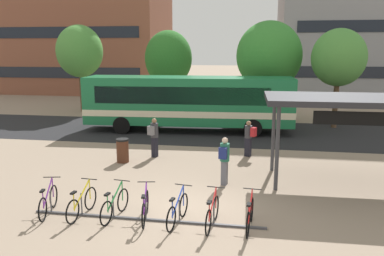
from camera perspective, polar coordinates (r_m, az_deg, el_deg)
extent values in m
plane|color=gray|center=(11.99, -0.96, -12.20)|extent=(200.00, 200.00, 0.00)
cube|color=#232326|center=(22.90, 4.11, -0.58)|extent=(80.00, 7.20, 0.01)
cube|color=#196B3D|center=(22.82, -0.50, 4.11)|extent=(12.12, 3.18, 2.70)
cube|color=beige|center=(22.91, -0.50, 2.50)|extent=(12.14, 3.20, 0.36)
cube|color=black|center=(22.72, 13.37, 6.63)|extent=(1.12, 2.34, 0.40)
cube|color=black|center=(22.87, 14.59, 4.43)|extent=(0.19, 2.19, 1.40)
cube|color=black|center=(24.03, -0.87, 5.46)|extent=(9.83, 0.58, 0.97)
cube|color=black|center=(21.58, -1.68, 4.75)|extent=(9.83, 0.58, 0.97)
cylinder|color=black|center=(24.04, 8.67, 1.10)|extent=(1.01, 0.35, 1.00)
cylinder|color=black|center=(21.78, 8.92, 0.00)|extent=(1.01, 0.35, 1.00)
cylinder|color=black|center=(24.84, -8.74, 1.44)|extent=(1.01, 0.35, 1.00)
cylinder|color=black|center=(22.66, -10.22, 0.41)|extent=(1.01, 0.35, 1.00)
cube|color=#47474C|center=(11.52, -6.75, -13.17)|extent=(6.83, 0.13, 0.06)
cylinder|color=#47474C|center=(12.49, -19.99, -10.20)|extent=(0.04, 0.04, 0.70)
cylinder|color=#47474C|center=(12.06, -15.88, -10.73)|extent=(0.04, 0.04, 0.70)
cylinder|color=#47474C|center=(11.69, -11.47, -11.24)|extent=(0.04, 0.04, 0.70)
cylinder|color=#47474C|center=(11.39, -6.79, -11.71)|extent=(0.04, 0.04, 0.70)
cylinder|color=#47474C|center=(11.17, -1.87, -12.12)|extent=(0.04, 0.04, 0.70)
cylinder|color=#47474C|center=(11.03, 3.22, -12.45)|extent=(0.04, 0.04, 0.70)
cylinder|color=#47474C|center=(10.98, 8.42, -12.69)|extent=(0.04, 0.04, 0.70)
torus|color=black|center=(12.94, -19.62, -9.40)|extent=(0.19, 0.70, 0.70)
torus|color=black|center=(12.04, -21.04, -11.11)|extent=(0.19, 0.70, 0.70)
cube|color=#702893|center=(12.39, -20.38, -8.84)|extent=(0.22, 0.91, 0.58)
cylinder|color=#702893|center=(12.03, -20.99, -9.77)|extent=(0.04, 0.04, 0.55)
cube|color=black|center=(11.94, -21.08, -8.59)|extent=(0.14, 0.24, 0.05)
cylinder|color=#702893|center=(12.81, -19.74, -8.12)|extent=(0.04, 0.04, 0.65)
cylinder|color=black|center=(12.72, -19.84, -6.79)|extent=(0.51, 0.13, 0.03)
torus|color=black|center=(12.44, -14.64, -9.95)|extent=(0.11, 0.71, 0.70)
torus|color=black|center=(11.63, -17.10, -11.66)|extent=(0.11, 0.71, 0.70)
cube|color=yellow|center=(11.93, -15.86, -9.35)|extent=(0.11, 0.92, 0.58)
cylinder|color=yellow|center=(11.61, -16.92, -10.28)|extent=(0.03, 0.03, 0.55)
cube|color=black|center=(11.51, -17.00, -9.06)|extent=(0.12, 0.23, 0.05)
cylinder|color=yellow|center=(12.31, -14.77, -8.62)|extent=(0.03, 0.03, 0.65)
cylinder|color=black|center=(12.21, -14.84, -7.24)|extent=(0.52, 0.07, 0.03)
torus|color=black|center=(12.11, -10.09, -10.34)|extent=(0.14, 0.70, 0.70)
torus|color=black|center=(11.28, -12.46, -12.14)|extent=(0.14, 0.70, 0.70)
cube|color=#1E7F38|center=(11.59, -11.24, -9.74)|extent=(0.15, 0.92, 0.58)
cylinder|color=#1E7F38|center=(11.26, -12.27, -10.72)|extent=(0.03, 0.03, 0.55)
cube|color=black|center=(11.17, -12.32, -9.46)|extent=(0.13, 0.23, 0.05)
cylinder|color=#1E7F38|center=(11.98, -10.18, -8.98)|extent=(0.04, 0.04, 0.65)
cylinder|color=black|center=(11.87, -10.24, -7.57)|extent=(0.52, 0.10, 0.03)
torus|color=black|center=(11.89, -6.63, -10.67)|extent=(0.17, 0.70, 0.70)
torus|color=black|center=(10.95, -7.13, -12.69)|extent=(0.17, 0.70, 0.70)
cube|color=#702893|center=(11.32, -6.90, -10.14)|extent=(0.20, 0.91, 0.58)
cylinder|color=#702893|center=(10.94, -7.11, -11.22)|extent=(0.03, 0.03, 0.55)
cube|color=black|center=(10.84, -7.15, -9.93)|extent=(0.14, 0.23, 0.05)
cylinder|color=#702893|center=(11.75, -6.68, -9.29)|extent=(0.04, 0.04, 0.65)
cylinder|color=black|center=(11.64, -6.71, -7.85)|extent=(0.52, 0.12, 0.03)
torus|color=black|center=(11.58, -1.24, -11.22)|extent=(0.15, 0.70, 0.70)
torus|color=black|center=(10.70, -3.08, -13.23)|extent=(0.15, 0.70, 0.70)
cube|color=#1E3DB2|center=(11.03, -2.09, -10.66)|extent=(0.17, 0.91, 0.58)
cylinder|color=#1E3DB2|center=(10.68, -2.90, -11.73)|extent=(0.03, 0.03, 0.55)
cube|color=black|center=(10.58, -2.91, -10.42)|extent=(0.13, 0.23, 0.05)
cylinder|color=#1E3DB2|center=(11.44, -1.28, -9.81)|extent=(0.04, 0.04, 0.65)
cylinder|color=black|center=(11.33, -1.29, -8.33)|extent=(0.52, 0.11, 0.03)
torus|color=black|center=(11.42, 3.53, -11.57)|extent=(0.11, 0.70, 0.70)
torus|color=black|center=(10.51, 2.41, -13.70)|extent=(0.11, 0.70, 0.70)
cube|color=red|center=(10.86, 3.03, -11.04)|extent=(0.12, 0.92, 0.58)
cylinder|color=red|center=(10.49, 2.54, -12.17)|extent=(0.03, 0.03, 0.55)
cube|color=black|center=(10.39, 2.55, -10.84)|extent=(0.12, 0.23, 0.05)
cylinder|color=red|center=(11.28, 3.53, -10.14)|extent=(0.03, 0.03, 0.65)
cylinder|color=black|center=(11.17, 3.55, -8.65)|extent=(0.52, 0.08, 0.03)
torus|color=black|center=(11.40, 8.74, -11.73)|extent=(0.10, 0.71, 0.70)
torus|color=black|center=(10.48, 8.19, -13.91)|extent=(0.10, 0.71, 0.70)
cube|color=red|center=(10.83, 8.54, -11.22)|extent=(0.11, 0.92, 0.58)
cylinder|color=red|center=(10.46, 8.29, -12.37)|extent=(0.03, 0.03, 0.55)
cube|color=black|center=(10.35, 8.34, -11.04)|extent=(0.12, 0.23, 0.05)
cylinder|color=red|center=(11.26, 8.78, -10.30)|extent=(0.03, 0.03, 0.65)
cylinder|color=black|center=(11.15, 8.83, -8.81)|extent=(0.52, 0.07, 0.03)
cylinder|color=#38383D|center=(13.60, 12.39, -2.95)|extent=(0.14, 0.14, 2.97)
cylinder|color=#38383D|center=(15.74, 11.83, -0.94)|extent=(0.14, 0.14, 2.97)
cube|color=#28282D|center=(14.93, 24.13, 3.78)|extent=(6.95, 3.13, 0.20)
cube|color=black|center=(13.80, 25.37, 1.21)|extent=(3.90, 0.15, 0.44)
cube|color=black|center=(17.87, 8.21, -2.78)|extent=(0.32, 0.30, 0.86)
cylinder|color=#333338|center=(17.71, 8.27, -0.55)|extent=(0.46, 0.46, 0.56)
sphere|color=#936B4C|center=(17.63, 8.31, 0.68)|extent=(0.22, 0.22, 0.22)
cube|color=#B21E23|center=(17.57, 9.01, -0.58)|extent=(0.29, 0.33, 0.40)
cube|color=#565660|center=(14.13, 4.77, -6.55)|extent=(0.24, 0.29, 0.89)
cylinder|color=#23664C|center=(13.91, 4.82, -3.56)|extent=(0.39, 0.39, 0.64)
sphere|color=beige|center=(13.80, 4.85, -1.84)|extent=(0.22, 0.22, 0.22)
cube|color=navy|center=(13.66, 4.55, -3.70)|extent=(0.31, 0.23, 0.40)
cube|color=black|center=(17.67, -5.49, -2.80)|extent=(0.28, 0.32, 0.91)
cylinder|color=#333338|center=(17.50, -5.53, -0.33)|extent=(0.44, 0.44, 0.65)
sphere|color=#936B4C|center=(17.41, -5.56, 1.07)|extent=(0.22, 0.22, 0.22)
cube|color=slate|center=(17.29, -6.05, -0.38)|extent=(0.33, 0.27, 0.40)
cylinder|color=#4C2819|center=(17.06, -10.13, -3.39)|extent=(0.52, 0.52, 0.95)
cylinder|color=black|center=(16.93, -10.19, -1.71)|extent=(0.55, 0.55, 0.08)
cylinder|color=brown|center=(31.07, -15.82, 4.99)|extent=(0.32, 0.32, 2.95)
ellipsoid|color=#4C8E3D|center=(30.89, -16.15, 10.76)|extent=(3.45, 3.45, 3.89)
cylinder|color=brown|center=(27.12, 10.96, 3.70)|extent=(0.32, 0.32, 2.39)
ellipsoid|color=#388433|center=(26.87, 11.22, 10.35)|extent=(4.35, 4.35, 4.58)
cylinder|color=brown|center=(29.55, -3.40, 4.50)|extent=(0.32, 0.32, 2.35)
ellipsoid|color=#2D7028|center=(29.33, -3.47, 10.15)|extent=(3.49, 3.49, 4.09)
cylinder|color=brown|center=(25.53, 20.25, 3.19)|extent=(0.32, 0.32, 2.82)
ellipsoid|color=#4C8E3D|center=(25.30, 20.72, 9.64)|extent=(3.23, 3.23, 3.45)
cube|color=brown|center=(46.57, -15.61, 15.06)|extent=(18.05, 10.39, 15.88)
cube|color=black|center=(41.84, -18.19, 7.71)|extent=(15.88, 0.06, 1.10)
cube|color=black|center=(41.79, -18.54, 13.14)|extent=(15.88, 0.06, 1.10)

